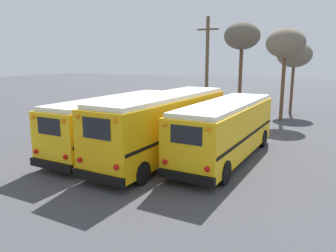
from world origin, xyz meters
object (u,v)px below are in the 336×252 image
(bare_tree_1, at_px, (242,37))
(utility_pole, at_px, (207,67))
(school_bus_1, at_px, (165,123))
(bare_tree_2, at_px, (294,55))
(bare_tree_0, at_px, (286,44))
(school_bus_2, at_px, (226,128))
(school_bus_0, at_px, (118,122))

(bare_tree_1, bearing_deg, utility_pole, -101.13)
(school_bus_1, bearing_deg, bare_tree_2, 76.27)
(utility_pole, xyz_separation_m, bare_tree_2, (6.31, 6.27, 1.06))
(utility_pole, height_order, bare_tree_1, bare_tree_1)
(bare_tree_0, bearing_deg, bare_tree_2, 85.82)
(bare_tree_1, relative_size, bare_tree_2, 1.29)
(school_bus_2, bearing_deg, bare_tree_2, 85.27)
(school_bus_0, relative_size, utility_pole, 1.17)
(school_bus_0, xyz_separation_m, school_bus_1, (3.00, -0.02, 0.17))
(school_bus_2, xyz_separation_m, bare_tree_0, (1.09, 12.69, 4.66))
(school_bus_0, height_order, school_bus_1, school_bus_1)
(school_bus_2, height_order, utility_pole, utility_pole)
(bare_tree_1, bearing_deg, school_bus_0, -97.41)
(school_bus_1, height_order, utility_pole, utility_pole)
(school_bus_1, distance_m, bare_tree_2, 18.92)
(school_bus_0, distance_m, bare_tree_2, 19.84)
(school_bus_2, xyz_separation_m, bare_tree_1, (-3.61, 17.29, 5.63))
(school_bus_1, distance_m, school_bus_2, 3.16)
(bare_tree_0, relative_size, bare_tree_2, 1.12)
(school_bus_0, xyz_separation_m, bare_tree_2, (7.40, 18.00, 3.86))
(school_bus_1, distance_m, bare_tree_1, 19.09)
(school_bus_1, height_order, bare_tree_2, bare_tree_2)
(school_bus_0, height_order, utility_pole, utility_pole)
(school_bus_1, bearing_deg, utility_pole, 99.20)
(school_bus_1, bearing_deg, school_bus_0, 179.59)
(bare_tree_0, bearing_deg, school_bus_0, -117.39)
(bare_tree_1, bearing_deg, school_bus_1, -88.06)
(utility_pole, bearing_deg, school_bus_0, -95.31)
(school_bus_2, bearing_deg, bare_tree_1, 101.81)
(school_bus_1, relative_size, school_bus_2, 1.12)
(bare_tree_0, relative_size, bare_tree_1, 0.87)
(utility_pole, relative_size, bare_tree_0, 1.13)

